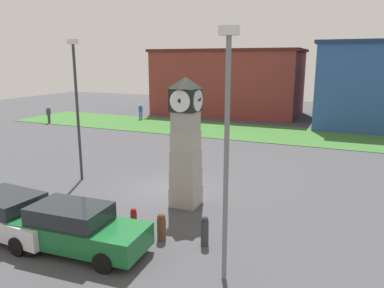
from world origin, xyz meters
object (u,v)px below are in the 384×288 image
object	(u,v)px
car_by_building	(77,228)
street_lamp_far_side	(77,102)
bollard_near_tower	(205,231)
car_near_tower	(11,215)
bollard_mid_row	(161,226)
clock_tower	(186,144)
pedestrian_crossing_lot	(49,114)
bollard_far_row	(134,220)
pedestrian_near_bench	(141,111)
street_lamp_near_road	(227,143)

from	to	relation	value
car_by_building	street_lamp_far_side	size ratio (longest dim) A/B	0.65
bollard_near_tower	car_near_tower	world-z (taller)	car_near_tower
bollard_mid_row	clock_tower	bearing A→B (deg)	99.79
car_near_tower	pedestrian_crossing_lot	xyz separation A→B (m)	(-16.77, 19.14, 0.21)
bollard_near_tower	bollard_far_row	xyz separation A→B (m)	(-2.78, -0.07, -0.07)
car_by_building	pedestrian_crossing_lot	distance (m)	27.53
car_by_building	pedestrian_near_bench	xyz separation A→B (m)	(-12.67, 24.86, 0.15)
car_by_building	pedestrian_near_bench	bearing A→B (deg)	117.00
car_near_tower	pedestrian_near_bench	world-z (taller)	pedestrian_near_bench
bollard_far_row	street_lamp_near_road	size ratio (longest dim) A/B	0.13
bollard_far_row	pedestrian_crossing_lot	world-z (taller)	pedestrian_crossing_lot
bollard_mid_row	pedestrian_crossing_lot	size ratio (longest dim) A/B	0.59
street_lamp_near_road	clock_tower	bearing A→B (deg)	125.45
car_by_building	pedestrian_near_bench	distance (m)	27.90
clock_tower	bollard_far_row	bearing A→B (deg)	-101.86
car_by_building	clock_tower	bearing A→B (deg)	72.72
car_by_building	street_lamp_far_side	world-z (taller)	street_lamp_far_side
bollard_near_tower	pedestrian_crossing_lot	bearing A→B (deg)	143.92
bollard_near_tower	pedestrian_near_bench	bearing A→B (deg)	125.64
bollard_mid_row	bollard_far_row	bearing A→B (deg)	172.42
bollard_mid_row	street_lamp_near_road	bearing A→B (deg)	-26.48
clock_tower	bollard_mid_row	world-z (taller)	clock_tower
bollard_mid_row	car_near_tower	distance (m)	5.49
clock_tower	bollard_near_tower	distance (m)	4.35
bollard_far_row	bollard_near_tower	bearing A→B (deg)	1.46
clock_tower	street_lamp_far_side	distance (m)	6.77
car_near_tower	clock_tower	bearing A→B (deg)	48.08
clock_tower	street_lamp_near_road	world-z (taller)	street_lamp_near_road
car_near_tower	street_lamp_far_side	xyz separation A→B (m)	(-1.95, 6.15, 3.34)
bollard_near_tower	bollard_mid_row	distance (m)	1.56
bollard_mid_row	street_lamp_near_road	distance (m)	4.71
bollard_far_row	street_lamp_near_road	xyz separation A→B (m)	(4.04, -1.56, 3.57)
bollard_near_tower	pedestrian_crossing_lot	xyz separation A→B (m)	(-23.49, 17.12, 0.43)
car_by_building	pedestrian_crossing_lot	bearing A→B (deg)	135.95
bollard_far_row	pedestrian_near_bench	xyz separation A→B (m)	(-13.59, 22.91, 0.48)
bollard_mid_row	pedestrian_near_bench	xyz separation A→B (m)	(-14.84, 23.08, 0.44)
bollard_far_row	pedestrian_crossing_lot	distance (m)	26.92
car_by_building	pedestrian_near_bench	size ratio (longest dim) A/B	2.80
bollard_near_tower	clock_tower	bearing A→B (deg)	124.29
pedestrian_near_bench	pedestrian_crossing_lot	bearing A→B (deg)	-141.20
pedestrian_crossing_lot	bollard_near_tower	bearing A→B (deg)	-36.08
pedestrian_near_bench	pedestrian_crossing_lot	xyz separation A→B (m)	(-7.12, -5.72, 0.03)
pedestrian_near_bench	street_lamp_far_side	bearing A→B (deg)	-67.62
car_near_tower	street_lamp_near_road	size ratio (longest dim) A/B	0.64
bollard_mid_row	pedestrian_crossing_lot	bearing A→B (deg)	141.68
pedestrian_crossing_lot	pedestrian_near_bench	bearing A→B (deg)	38.80
clock_tower	pedestrian_near_bench	size ratio (longest dim) A/B	3.33
bollard_far_row	pedestrian_near_bench	size ratio (longest dim) A/B	0.56
bollard_near_tower	bollard_far_row	bearing A→B (deg)	-178.54
car_by_building	bollard_mid_row	bearing A→B (deg)	39.44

